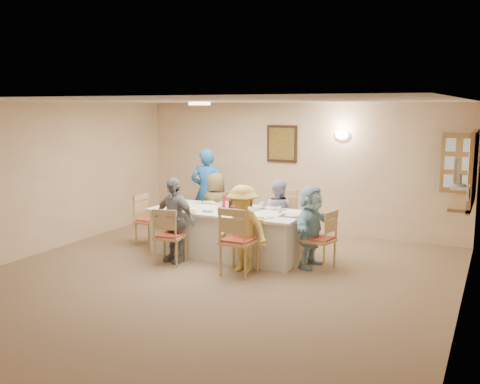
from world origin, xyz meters
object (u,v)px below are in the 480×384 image
at_px(serving_hatch, 473,169).
at_px(condiment_ketchup, 225,202).
at_px(chair_right_end, 319,239).
at_px(caregiver, 207,192).
at_px(dining_table, 228,233).
at_px(chair_back_right, 280,219).
at_px(chair_front_left, 170,235).
at_px(chair_back_left, 219,216).
at_px(diner_right_end, 311,226).
at_px(chair_front_right, 239,240).
at_px(diner_front_left, 174,220).
at_px(diner_front_right, 243,229).
at_px(chair_left_end, 150,220).
at_px(desk_fan, 459,176).
at_px(diner_back_right, 278,215).
at_px(diner_back_left, 216,208).

distance_m(serving_hatch, condiment_ketchup, 3.83).
bearing_deg(chair_right_end, caregiver, -104.20).
xyz_separation_m(dining_table, chair_back_right, (0.60, 0.80, 0.13)).
bearing_deg(chair_front_left, caregiver, -86.89).
height_order(chair_back_left, diner_right_end, diner_right_end).
bearing_deg(chair_front_right, diner_front_left, -4.51).
distance_m(chair_front_left, diner_front_right, 1.22).
xyz_separation_m(chair_front_left, chair_left_end, (-0.95, 0.80, -0.00)).
height_order(chair_left_end, caregiver, caregiver).
bearing_deg(caregiver, desk_fan, 140.86).
bearing_deg(diner_back_right, chair_front_left, 51.52).
height_order(desk_fan, caregiver, desk_fan).
height_order(diner_back_left, diner_right_end, diner_back_left).
height_order(chair_back_left, diner_front_right, diner_front_right).
bearing_deg(chair_left_end, diner_right_end, -86.38).
distance_m(chair_front_left, chair_right_end, 2.29).
height_order(chair_back_right, caregiver, caregiver).
relative_size(chair_front_left, diner_back_left, 0.71).
bearing_deg(diner_right_end, serving_hatch, -55.52).
distance_m(diner_right_end, caregiver, 2.73).
bearing_deg(chair_back_left, chair_front_left, -92.47).
height_order(chair_back_left, diner_front_left, diner_front_left).
relative_size(dining_table, diner_front_right, 1.95).
bearing_deg(desk_fan, chair_front_left, -172.00).
height_order(chair_right_end, diner_front_left, diner_front_left).
bearing_deg(caregiver, diner_front_left, 81.68).
distance_m(chair_back_right, chair_front_right, 1.60).
xyz_separation_m(chair_front_left, caregiver, (-0.45, 1.95, 0.37)).
bearing_deg(chair_back_right, chair_right_end, -36.42).
relative_size(diner_right_end, caregiver, 0.77).
distance_m(chair_front_right, diner_front_right, 0.18).
relative_size(chair_front_left, condiment_ketchup, 3.45).
relative_size(serving_hatch, chair_front_right, 1.48).
xyz_separation_m(chair_back_left, caregiver, (-0.45, 0.35, 0.37)).
bearing_deg(chair_right_end, chair_back_left, -100.75).
bearing_deg(diner_front_right, diner_front_left, -170.94).
xyz_separation_m(diner_back_right, diner_front_left, (-1.20, -1.36, 0.07)).
distance_m(serving_hatch, chair_front_right, 3.67).
xyz_separation_m(chair_front_right, caregiver, (-1.65, 1.95, 0.31)).
distance_m(chair_left_end, condiment_ketchup, 1.58).
distance_m(serving_hatch, chair_back_left, 4.31).
height_order(diner_back_right, diner_front_right, diner_front_right).
bearing_deg(chair_left_end, chair_back_right, -65.97).
relative_size(dining_table, chair_front_left, 2.81).
bearing_deg(chair_back_right, diner_right_end, -40.62).
bearing_deg(diner_back_left, diner_front_left, 90.36).
height_order(chair_front_right, diner_back_right, diner_back_right).
distance_m(chair_back_right, condiment_ketchup, 1.10).
distance_m(chair_right_end, diner_back_right, 1.18).
bearing_deg(caregiver, diner_back_left, 111.62).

